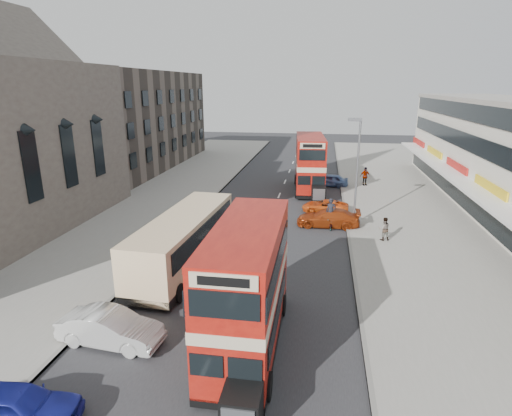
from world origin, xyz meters
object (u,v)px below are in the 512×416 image
Objects in this scene: bus_main at (248,287)px; car_left_front at (111,328)px; pedestrian_far at (365,176)px; bus_second at (310,163)px; pedestrian_near at (384,229)px; street_lamp at (357,164)px; car_left_near at (16,407)px; car_right_c at (330,180)px; cyclist at (331,218)px; car_right_a at (328,218)px; car_right_b at (325,206)px; coach at (184,239)px.

bus_main is 2.09× the size of car_left_front.
bus_second is at bearing -177.51° from pedestrian_far.
car_left_front is 2.67× the size of pedestrian_near.
car_left_near is (-11.66, -21.58, -4.10)m from street_lamp.
car_left_front reaches higher than car_right_c.
car_left_near is at bearing -121.63° from cyclist.
car_right_a reaches higher than car_right_b.
car_right_a is at bearing -31.30° from car_left_near.
bus_second is 4.20× the size of cyclist.
car_right_c is at bearing 179.36° from car_right_a.
cyclist is (-1.70, -1.00, -3.92)m from street_lamp.
car_right_a is 13.20m from car_right_c.
cyclist is (0.40, -4.06, 0.33)m from car_right_b.
car_right_a is 1.22× the size of car_right_b.
coach is 13.56m from pedestrian_near.
cyclist is at bearing -149.57° from street_lamp.
pedestrian_far reaches higher than pedestrian_near.
car_right_c reaches higher than car_right_b.
pedestrian_far is at bearing 69.46° from cyclist.
bus_second is at bearing 94.35° from cyclist.
pedestrian_far reaches higher than car_right_b.
pedestrian_far is at bearing 159.73° from car_right_b.
pedestrian_far is at bearing -101.72° from pedestrian_near.
pedestrian_far reaches higher than car_left_near.
car_right_a is at bearing 95.10° from bus_second.
coach is 6.73× the size of pedestrian_near.
car_right_c is at bearing 164.81° from pedestrian_far.
car_right_c is 1.68× the size of cyclist.
car_right_b is at bearing 59.09° from coach.
pedestrian_near is at bearing -59.81° from street_lamp.
car_left_front is 18.81m from pedestrian_near.
bus_second is at bearing -170.04° from car_right_a.
street_lamp is at bearing 106.85° from car_right_a.
car_right_c is at bearing 179.37° from car_right_b.
pedestrian_near is 0.85× the size of pedestrian_far.
bus_main is at bearing -51.39° from coach.
street_lamp is 4.39m from cyclist.
coach is at bearing -44.41° from car_right_a.
coach is 11.87m from cyclist.
coach is at bearing -142.55° from cyclist.
car_left_near is 26.43m from car_right_b.
pedestrian_far is (3.88, 13.66, 0.43)m from car_right_a.
bus_main reaches higher than car_left_front.
bus_second reaches higher than car_left_near.
coach is 14.74m from car_right_b.
car_right_a is at bearing 5.62° from car_right_b.
bus_main is 19.70m from car_right_b.
car_left_front reaches higher than car_left_near.
pedestrian_near is 4.22m from cyclist.
coach is (-5.11, 7.17, -0.95)m from bus_main.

